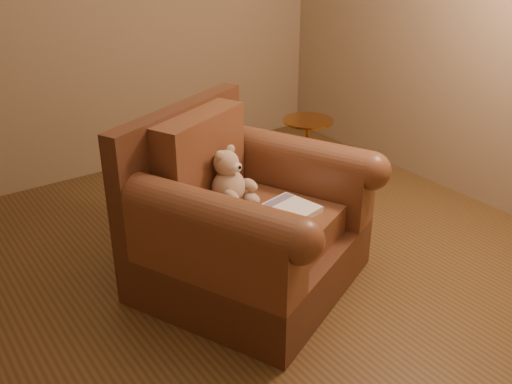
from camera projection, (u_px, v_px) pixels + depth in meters
floor at (246, 283)px, 3.27m from camera, size 4.00×4.00×0.00m
armchair at (243, 222)px, 3.15m from camera, size 1.40×1.38×0.97m
teddy_bear at (231, 183)px, 3.11m from camera, size 0.24×0.28×0.33m
guidebook at (278, 215)px, 3.00m from camera, size 0.48×0.35×0.04m
side_table at (307, 150)px, 4.36m from camera, size 0.38×0.38×0.53m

